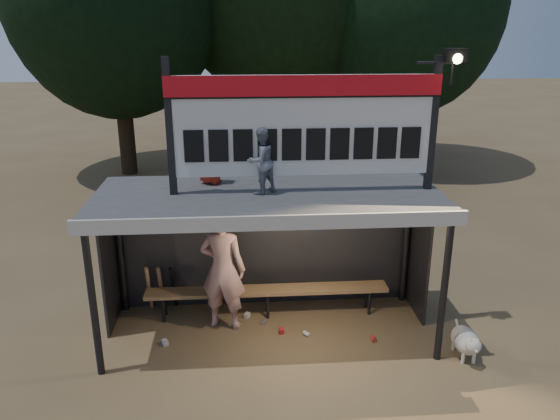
# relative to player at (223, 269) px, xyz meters

# --- Properties ---
(ground) EXTENTS (80.00, 80.00, 0.00)m
(ground) POSITION_rel_player_xyz_m (0.71, -0.25, -1.00)
(ground) COLOR brown
(ground) RESTS_ON ground
(player) EXTENTS (0.84, 0.67, 2.00)m
(player) POSITION_rel_player_xyz_m (0.00, 0.00, 0.00)
(player) COLOR silver
(player) RESTS_ON ground
(child_a) EXTENTS (0.58, 0.57, 0.95)m
(child_a) POSITION_rel_player_xyz_m (0.60, -0.29, 1.79)
(child_a) COLOR gray
(child_a) RESTS_ON dugout_shelter
(child_b) EXTENTS (0.53, 0.48, 0.91)m
(child_b) POSITION_rel_player_xyz_m (-0.13, 0.26, 1.77)
(child_b) COLOR #A22919
(child_b) RESTS_ON dugout_shelter
(dugout_shelter) EXTENTS (5.10, 2.08, 2.32)m
(dugout_shelter) POSITION_rel_player_xyz_m (0.71, -0.01, 0.85)
(dugout_shelter) COLOR #3E3E41
(dugout_shelter) RESTS_ON ground
(scoreboard_assembly) EXTENTS (4.10, 0.27, 1.99)m
(scoreboard_assembly) POSITION_rel_player_xyz_m (1.27, -0.26, 2.32)
(scoreboard_assembly) COLOR black
(scoreboard_assembly) RESTS_ON dugout_shelter
(bench) EXTENTS (4.00, 0.35, 0.48)m
(bench) POSITION_rel_player_xyz_m (0.71, 0.30, -0.57)
(bench) COLOR olive
(bench) RESTS_ON ground
(tree_right) EXTENTS (6.08, 6.08, 8.72)m
(tree_right) POSITION_rel_player_xyz_m (5.71, 10.25, 4.19)
(tree_right) COLOR black
(tree_right) RESTS_ON ground
(dog) EXTENTS (0.36, 0.81, 0.49)m
(dog) POSITION_rel_player_xyz_m (3.51, -1.16, -0.72)
(dog) COLOR beige
(dog) RESTS_ON ground
(bats) EXTENTS (0.48, 0.33, 0.84)m
(bats) POSITION_rel_player_xyz_m (-1.06, 0.57, -0.57)
(bats) COLOR #A6774D
(bats) RESTS_ON ground
(litter) EXTENTS (3.27, 0.97, 0.08)m
(litter) POSITION_rel_player_xyz_m (0.74, -0.26, -0.96)
(litter) COLOR #AA1D1F
(litter) RESTS_ON ground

